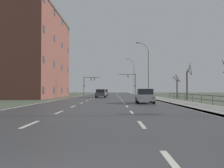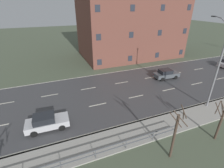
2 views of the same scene
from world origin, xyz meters
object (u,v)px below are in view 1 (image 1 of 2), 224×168
(traffic_signal_right, at_px, (133,81))
(car_distant, at_px, (104,92))
(traffic_signal_left, at_px, (88,82))
(brick_building, at_px, (23,55))
(street_lamp_distant, at_px, (134,77))
(car_mid_centre, at_px, (101,93))
(street_lamp_midground, at_px, (148,71))
(car_far_right, at_px, (145,96))

(traffic_signal_right, height_order, car_distant, traffic_signal_right)
(traffic_signal_left, distance_m, brick_building, 29.77)
(street_lamp_distant, relative_size, car_mid_centre, 2.64)
(street_lamp_midground, bearing_deg, car_far_right, -99.16)
(street_lamp_distant, xyz_separation_m, car_far_right, (-2.91, -48.62, -4.61))
(car_distant, bearing_deg, car_mid_centre, -91.78)
(street_lamp_midground, height_order, brick_building, brick_building)
(brick_building, bearing_deg, car_far_right, -43.65)
(car_distant, bearing_deg, traffic_signal_left, 110.33)
(car_far_right, relative_size, brick_building, 0.19)
(street_lamp_distant, height_order, car_distant, street_lamp_distant)
(car_far_right, bearing_deg, car_mid_centre, 108.99)
(traffic_signal_left, height_order, car_mid_centre, traffic_signal_left)
(car_distant, height_order, car_mid_centre, same)
(traffic_signal_right, relative_size, car_far_right, 1.55)
(street_lamp_distant, xyz_separation_m, car_mid_centre, (-8.61, -29.74, -4.61))
(street_lamp_distant, bearing_deg, car_mid_centre, -106.15)
(traffic_signal_left, bearing_deg, car_mid_centre, -79.24)
(traffic_signal_right, xyz_separation_m, car_mid_centre, (-8.16, -28.26, -3.42))
(traffic_signal_right, distance_m, car_mid_centre, 29.61)
(street_lamp_distant, height_order, car_mid_centre, street_lamp_distant)
(traffic_signal_left, xyz_separation_m, car_mid_centre, (5.44, -28.62, -3.03))
(street_lamp_midground, xyz_separation_m, traffic_signal_left, (-14.06, 29.37, -1.16))
(street_lamp_midground, bearing_deg, brick_building, 176.48)
(car_far_right, bearing_deg, street_lamp_midground, 83.02)
(car_far_right, bearing_deg, traffic_signal_left, 105.38)
(car_distant, bearing_deg, street_lamp_midground, -62.59)
(traffic_signal_right, distance_m, car_far_right, 47.32)
(street_lamp_midground, relative_size, car_mid_centre, 2.43)
(car_distant, xyz_separation_m, car_mid_centre, (-0.09, -14.75, 0.00))
(brick_building, bearing_deg, traffic_signal_left, 71.44)
(street_lamp_midground, xyz_separation_m, traffic_signal_right, (-0.47, 29.01, -0.78))
(street_lamp_distant, relative_size, car_distant, 2.68)
(street_lamp_midground, distance_m, traffic_signal_right, 29.02)
(car_distant, relative_size, car_far_right, 0.99)
(traffic_signal_left, bearing_deg, street_lamp_distant, 4.56)
(street_lamp_midground, relative_size, car_far_right, 2.45)
(street_lamp_midground, height_order, car_far_right, street_lamp_midground)
(traffic_signal_right, height_order, brick_building, brick_building)
(street_lamp_distant, relative_size, traffic_signal_right, 1.72)
(car_distant, relative_size, car_mid_centre, 0.99)
(car_distant, bearing_deg, street_lamp_distant, 58.98)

